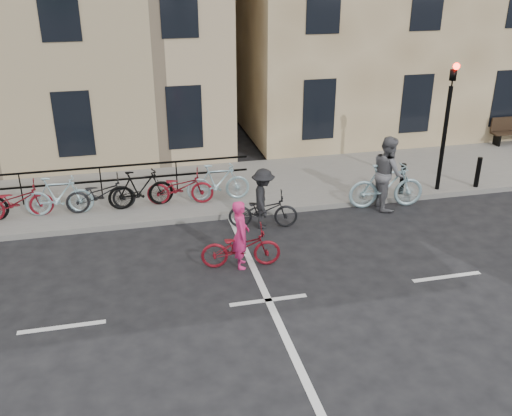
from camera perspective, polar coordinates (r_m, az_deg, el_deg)
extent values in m
plane|color=black|center=(11.68, 1.24, -9.22)|extent=(120.00, 120.00, 0.00)
cube|color=slate|center=(16.76, -17.42, 0.67)|extent=(46.00, 4.00, 0.15)
cylinder|color=black|center=(16.98, 18.27, 6.53)|extent=(0.12, 0.12, 3.00)
imported|color=black|center=(16.55, 19.15, 12.97)|extent=(0.15, 0.18, 0.90)
sphere|color=#FF0C05|center=(16.43, 19.41, 13.23)|extent=(0.18, 0.18, 0.18)
cylinder|color=black|center=(16.65, 14.42, 2.83)|extent=(0.14, 0.14, 0.90)
cylinder|color=black|center=(17.86, 21.31, 3.35)|extent=(0.14, 0.14, 0.90)
cube|color=black|center=(22.25, 22.94, 6.29)|extent=(0.06, 0.38, 0.40)
cube|color=black|center=(22.61, 24.15, 7.73)|extent=(1.60, 0.06, 0.50)
cube|color=black|center=(16.46, -17.06, 2.36)|extent=(9.35, 0.04, 0.95)
imported|color=maroon|center=(15.83, -22.86, 0.62)|extent=(1.80, 0.63, 0.95)
imported|color=#99BEC9|center=(15.66, -19.13, 1.16)|extent=(1.75, 0.49, 1.05)
imported|color=black|center=(15.59, -15.29, 1.35)|extent=(1.80, 0.63, 0.95)
imported|color=black|center=(15.55, -11.45, 1.89)|extent=(1.75, 0.49, 1.05)
imported|color=maroon|center=(15.62, -7.60, 2.07)|extent=(1.80, 0.63, 0.95)
imported|color=#99BEC9|center=(15.72, -3.80, 2.58)|extent=(1.75, 0.49, 1.05)
imported|color=maroon|center=(12.66, -1.53, -3.95)|extent=(1.83, 0.80, 0.93)
imported|color=#DE276F|center=(12.51, -1.55, -2.64)|extent=(0.44, 0.61, 1.58)
imported|color=#99BEC9|center=(15.97, 12.91, 2.17)|extent=(2.14, 0.81, 1.26)
imported|color=#5D5C62|center=(15.83, 13.04, 3.46)|extent=(0.86, 1.06, 2.02)
imported|color=black|center=(14.47, 0.71, -0.23)|extent=(1.85, 0.95, 0.92)
imported|color=black|center=(14.34, 0.72, 0.94)|extent=(0.77, 1.11, 1.57)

